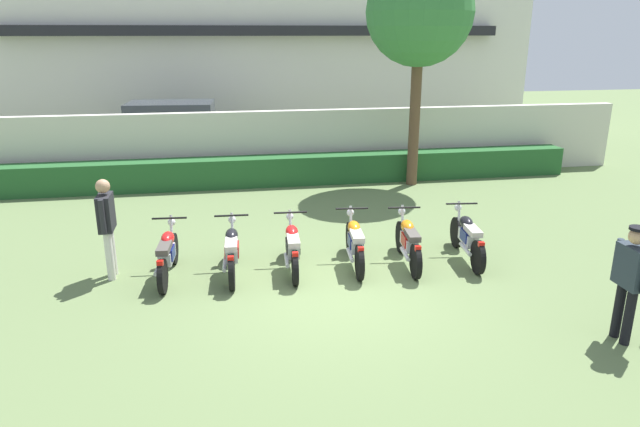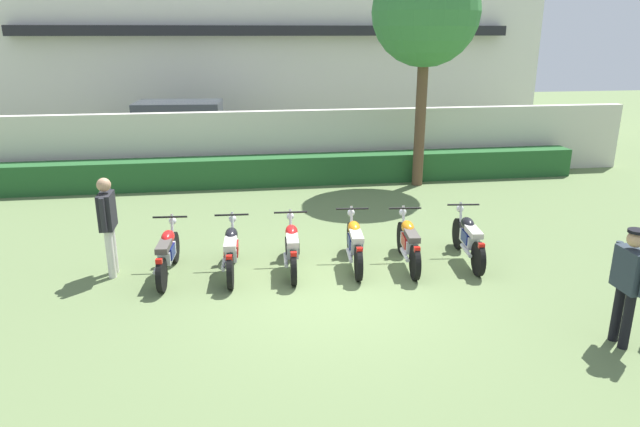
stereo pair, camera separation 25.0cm
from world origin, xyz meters
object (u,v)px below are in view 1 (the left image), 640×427
parked_car (177,132)px  motorcycle_in_row_1 (232,251)px  motorcycle_in_row_3 (355,242)px  motorcycle_in_row_4 (408,241)px  motorcycle_in_row_2 (292,247)px  inspector_person (107,220)px  motorcycle_in_row_5 (467,237)px  tree_near_inspector (420,13)px  motorcycle_in_row_0 (167,254)px  officer_0 (630,275)px

parked_car → motorcycle_in_row_1: size_ratio=2.54×
motorcycle_in_row_1 → motorcycle_in_row_3: (2.18, 0.02, 0.00)m
motorcycle_in_row_3 → motorcycle_in_row_4: (0.96, -0.11, -0.00)m
motorcycle_in_row_2 → motorcycle_in_row_4: 2.09m
inspector_person → motorcycle_in_row_1: bearing=-7.1°
motorcycle_in_row_5 → inspector_person: bearing=93.8°
tree_near_inspector → motorcycle_in_row_5: (-0.80, -5.48, -4.05)m
motorcycle_in_row_5 → inspector_person: size_ratio=1.09×
motorcycle_in_row_1 → motorcycle_in_row_3: motorcycle_in_row_3 is taller
parked_car → motorcycle_in_row_3: size_ratio=2.52×
motorcycle_in_row_1 → motorcycle_in_row_2: (1.05, 0.01, -0.00)m
motorcycle_in_row_1 → inspector_person: inspector_person is taller
motorcycle_in_row_1 → inspector_person: (-2.05, 0.26, 0.59)m
motorcycle_in_row_3 → motorcycle_in_row_4: 0.97m
motorcycle_in_row_3 → inspector_person: (-4.22, 0.24, 0.59)m
inspector_person → parked_car: bearing=86.5°
motorcycle_in_row_4 → motorcycle_in_row_5: 1.15m
motorcycle_in_row_0 → inspector_person: inspector_person is taller
motorcycle_in_row_1 → motorcycle_in_row_4: size_ratio=0.99×
parked_car → motorcycle_in_row_3: parked_car is taller
parked_car → motorcycle_in_row_5: bearing=-55.2°
motorcycle_in_row_4 → officer_0: 3.72m
inspector_person → motorcycle_in_row_0: bearing=-11.4°
tree_near_inspector → officer_0: size_ratio=3.61×
motorcycle_in_row_2 → officer_0: 5.23m
tree_near_inspector → motorcycle_in_row_0: (-6.18, -5.36, -4.06)m
motorcycle_in_row_1 → officer_0: officer_0 is taller
parked_car → motorcycle_in_row_4: 10.95m
parked_car → motorcycle_in_row_0: size_ratio=2.53×
motorcycle_in_row_0 → motorcycle_in_row_1: bearing=-89.0°
tree_near_inspector → officer_0: bearing=-89.6°
motorcycle_in_row_2 → officer_0: (4.11, -3.19, 0.52)m
parked_car → tree_near_inspector: 8.66m
motorcycle_in_row_5 → motorcycle_in_row_4: bearing=98.5°
tree_near_inspector → motorcycle_in_row_1: tree_near_inspector is taller
motorcycle_in_row_0 → motorcycle_in_row_4: 4.23m
inspector_person → tree_near_inspector: bearing=35.9°
motorcycle_in_row_2 → motorcycle_in_row_5: motorcycle_in_row_5 is taller
motorcycle_in_row_0 → motorcycle_in_row_1: (1.09, -0.06, 0.01)m
parked_car → motorcycle_in_row_3: 10.47m
motorcycle_in_row_3 → officer_0: bearing=-131.6°
motorcycle_in_row_2 → parked_car: bearing=17.9°
motorcycle_in_row_2 → motorcycle_in_row_4: motorcycle_in_row_4 is taller
motorcycle_in_row_4 → motorcycle_in_row_5: bearing=-82.1°
motorcycle_in_row_1 → motorcycle_in_row_4: motorcycle_in_row_4 is taller
officer_0 → motorcycle_in_row_4: bearing=-55.9°
tree_near_inspector → motorcycle_in_row_0: tree_near_inspector is taller
motorcycle_in_row_2 → officer_0: size_ratio=1.11×
motorcycle_in_row_1 → inspector_person: bearing=85.9°
motorcycle_in_row_0 → inspector_person: (-0.96, 0.19, 0.60)m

